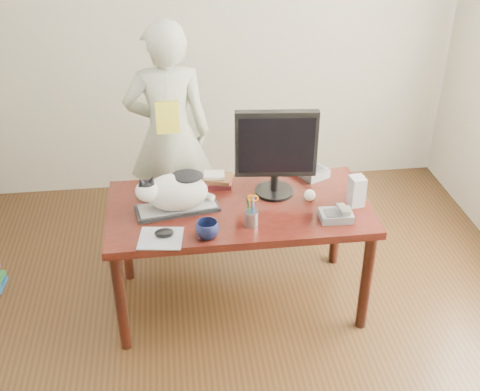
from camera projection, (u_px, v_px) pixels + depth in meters
name	position (u px, v px, depth m)	size (l,w,h in m)	color
room	(255.00, 164.00, 2.85)	(4.50, 4.50, 4.50)	black
desk	(237.00, 219.00, 3.82)	(1.60, 0.80, 0.75)	black
keyboard	(177.00, 208.00, 3.62)	(0.52, 0.26, 0.03)	black
cat	(174.00, 191.00, 3.55)	(0.48, 0.30, 0.27)	white
monitor	(276.00, 149.00, 3.62)	(0.50, 0.27, 0.56)	black
pen_cup	(251.00, 216.00, 3.46)	(0.10, 0.10, 0.20)	gray
mousepad	(161.00, 238.00, 3.37)	(0.27, 0.25, 0.01)	#A3A8AF
mouse	(164.00, 233.00, 3.38)	(0.12, 0.08, 0.04)	black
coffee_mug	(207.00, 230.00, 3.36)	(0.13, 0.13, 0.10)	black
phone	(337.00, 215.00, 3.53)	(0.19, 0.16, 0.09)	#5D5D61
speaker	(357.00, 191.00, 3.64)	(0.09, 0.10, 0.19)	#AEAEB1
baseball	(310.00, 195.00, 3.71)	(0.07, 0.07, 0.07)	white
book_stack	(216.00, 180.00, 3.88)	(0.23, 0.19, 0.08)	#471218
calculator	(310.00, 170.00, 3.99)	(0.25, 0.27, 0.07)	#5D5D61
person	(169.00, 135.00, 4.33)	(0.61, 0.40, 1.68)	silver
held_book	(168.00, 117.00, 4.07)	(0.16, 0.10, 0.22)	yellow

